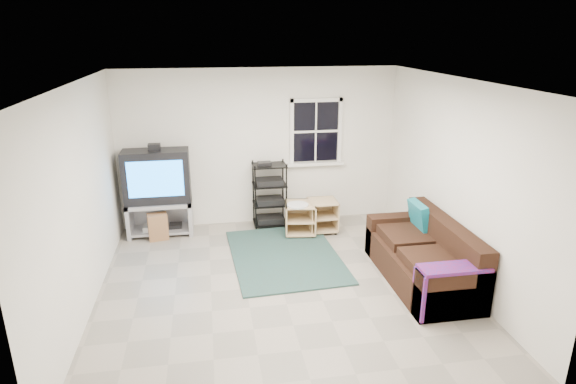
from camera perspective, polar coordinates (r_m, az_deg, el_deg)
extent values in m
plane|color=gray|center=(6.36, -0.83, -11.06)|extent=(4.60, 4.60, 0.00)
plane|color=white|center=(5.56, -0.96, 12.94)|extent=(4.60, 4.60, 0.00)
plane|color=white|center=(8.03, -3.42, 5.25)|extent=(4.60, 0.00, 4.60)
plane|color=white|center=(3.76, 4.60, -10.88)|extent=(4.60, 0.00, 4.60)
plane|color=white|center=(5.95, -23.35, -1.07)|extent=(0.00, 4.60, 4.60)
plane|color=white|center=(6.57, 19.36, 1.18)|extent=(0.00, 4.60, 4.60)
cube|color=black|center=(8.11, 3.29, 7.20)|extent=(0.80, 0.01, 1.02)
cube|color=silver|center=(8.01, 3.39, 10.82)|extent=(0.88, 0.06, 0.06)
cube|color=silver|center=(8.21, 3.27, 3.39)|extent=(0.98, 0.14, 0.05)
cube|color=silver|center=(8.01, 0.44, 7.09)|extent=(0.06, 0.06, 1.10)
cube|color=silver|center=(8.19, 6.14, 7.24)|extent=(0.06, 0.06, 1.10)
cube|color=silver|center=(8.10, 3.31, 7.18)|extent=(0.78, 0.04, 0.04)
cube|color=#A4A4AC|center=(7.97, -15.01, -1.26)|extent=(1.02, 0.51, 0.06)
cube|color=#A4A4AC|center=(8.12, -18.23, -3.08)|extent=(0.06, 0.51, 0.56)
cube|color=#A4A4AC|center=(8.02, -11.46, -2.75)|extent=(0.06, 0.51, 0.56)
cube|color=#A4A4AC|center=(8.13, -14.74, -4.29)|extent=(0.90, 0.47, 0.04)
cube|color=#A4A4AC|center=(8.27, -14.74, -2.34)|extent=(1.02, 0.04, 0.56)
cube|color=silver|center=(8.08, -15.66, -4.05)|extent=(0.31, 0.24, 0.08)
cube|color=black|center=(8.09, -13.19, -3.89)|extent=(0.20, 0.18, 0.06)
cube|color=black|center=(7.83, -15.28, 1.83)|extent=(1.02, 0.43, 0.83)
cube|color=#1D83F7|center=(7.62, -15.43, 1.48)|extent=(0.83, 0.01, 0.57)
cube|color=black|center=(7.72, -15.57, 5.16)|extent=(0.18, 0.13, 0.10)
cylinder|color=black|center=(7.84, -3.87, -0.79)|extent=(0.02, 0.02, 1.10)
cylinder|color=black|center=(7.90, -0.18, -0.58)|extent=(0.02, 0.02, 1.10)
cylinder|color=black|center=(8.18, -4.14, 0.04)|extent=(0.02, 0.02, 1.10)
cylinder|color=black|center=(8.24, -0.60, 0.23)|extent=(0.02, 0.02, 1.10)
cube|color=black|center=(8.21, -2.15, -3.58)|extent=(0.55, 0.40, 0.02)
cube|color=black|center=(8.19, -2.16, -3.22)|extent=(0.43, 0.32, 0.09)
cube|color=black|center=(8.09, -2.18, -1.39)|extent=(0.55, 0.40, 0.02)
cube|color=black|center=(8.07, -2.19, -1.02)|extent=(0.43, 0.32, 0.09)
cube|color=black|center=(7.99, -2.21, 0.87)|extent=(0.55, 0.40, 0.02)
cube|color=black|center=(7.97, -2.22, 1.25)|extent=(0.43, 0.32, 0.09)
cube|color=black|center=(7.89, -2.24, 3.18)|extent=(0.55, 0.40, 0.02)
cube|color=#D1B180|center=(7.81, 4.16, -1.09)|extent=(0.45, 0.45, 0.02)
cube|color=#D1B180|center=(7.98, 4.08, -4.26)|extent=(0.45, 0.45, 0.02)
cube|color=#D1B180|center=(7.85, 2.59, -2.79)|extent=(0.02, 0.45, 0.49)
cube|color=#D1B180|center=(7.94, 5.64, -2.59)|extent=(0.02, 0.45, 0.49)
cube|color=#D1B180|center=(8.09, 3.77, -2.15)|extent=(0.41, 0.02, 0.49)
cube|color=#D1B180|center=(7.90, 4.12, -2.83)|extent=(0.41, 0.43, 0.02)
cylinder|color=black|center=(7.79, 3.09, -5.08)|extent=(0.05, 0.05, 0.05)
cylinder|color=black|center=(8.20, 5.02, -3.90)|extent=(0.05, 0.05, 0.05)
cube|color=#D1B180|center=(7.67, 1.49, -1.45)|extent=(0.54, 0.54, 0.02)
cube|color=#D1B180|center=(7.84, 1.46, -4.60)|extent=(0.54, 0.54, 0.02)
cube|color=#D1B180|center=(7.75, -0.22, -3.06)|extent=(0.09, 0.48, 0.48)
cube|color=#D1B180|center=(7.77, 3.16, -3.02)|extent=(0.09, 0.48, 0.48)
cube|color=#D1B180|center=(7.97, 1.39, -2.44)|extent=(0.43, 0.08, 0.48)
cube|color=#D1B180|center=(7.76, 1.48, -3.17)|extent=(0.50, 0.51, 0.02)
cylinder|color=black|center=(7.67, 0.11, -5.42)|extent=(0.05, 0.05, 0.05)
cylinder|color=black|center=(8.04, 2.74, -4.28)|extent=(0.05, 0.05, 0.05)
cylinder|color=silver|center=(7.57, 1.15, -1.55)|extent=(0.34, 0.34, 0.02)
cube|color=black|center=(6.63, 15.43, -8.49)|extent=(0.87, 1.94, 0.41)
cube|color=black|center=(6.60, 18.26, -4.98)|extent=(0.23, 1.94, 0.42)
cube|color=black|center=(7.29, 12.73, -4.88)|extent=(0.87, 0.23, 0.60)
cube|color=black|center=(5.92, 18.96, -11.24)|extent=(0.87, 0.23, 0.60)
cube|color=black|center=(6.17, 16.47, -7.94)|extent=(0.58, 0.70, 0.13)
cube|color=black|center=(6.81, 13.68, -5.14)|extent=(0.58, 0.70, 0.13)
cube|color=teal|center=(6.94, 15.27, -2.76)|extent=(0.19, 0.46, 0.40)
cube|color=#0E249B|center=(5.77, 19.12, -8.50)|extent=(0.80, 0.29, 0.04)
cube|color=#0E249B|center=(5.74, 15.24, -11.65)|extent=(0.04, 0.29, 0.56)
cube|color=#301D15|center=(7.11, -0.35, -7.56)|extent=(1.63, 2.17, 0.02)
cube|color=#8E5F3F|center=(7.87, -15.16, -3.99)|extent=(0.33, 0.24, 0.43)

